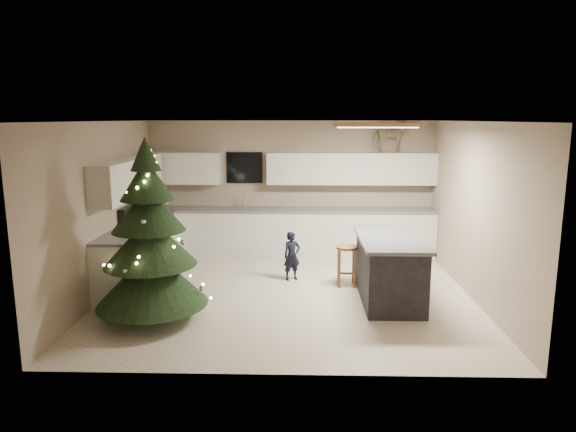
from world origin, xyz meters
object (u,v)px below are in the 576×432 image
(toddler, at_px, (292,256))
(rocking_horse, at_px, (391,136))
(christmas_tree, at_px, (150,247))
(island, at_px, (389,269))
(bar_stool, at_px, (347,256))

(toddler, distance_m, rocking_horse, 3.09)
(christmas_tree, relative_size, rocking_horse, 3.37)
(island, bearing_deg, toddler, 146.70)
(island, distance_m, rocking_horse, 3.16)
(toddler, xyz_separation_m, rocking_horse, (1.84, 1.60, 1.90))
(bar_stool, bearing_deg, toddler, 162.38)
(bar_stool, relative_size, rocking_horse, 0.90)
(island, height_order, bar_stool, island)
(christmas_tree, height_order, rocking_horse, rocking_horse)
(rocking_horse, bearing_deg, toddler, 120.83)
(island, xyz_separation_m, bar_stool, (-0.57, 0.67, 0.01))
(bar_stool, distance_m, rocking_horse, 2.79)
(island, height_order, rocking_horse, rocking_horse)
(christmas_tree, bearing_deg, island, 13.88)
(island, relative_size, christmas_tree, 0.70)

